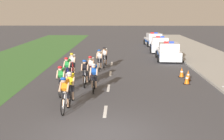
{
  "coord_description": "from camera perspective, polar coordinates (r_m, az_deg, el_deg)",
  "views": [
    {
      "loc": [
        0.55,
        -9.88,
        4.11
      ],
      "look_at": [
        0.2,
        5.96,
        1.1
      ],
      "focal_mm": 49.91,
      "sensor_mm": 36.0,
      "label": 1
    }
  ],
  "objects": [
    {
      "name": "kerb_edge",
      "position": [
        24.81,
        13.7,
        1.06
      ],
      "size": [
        0.16,
        60.0,
        0.13
      ],
      "primitive_type": "cube",
      "color": "#9E9E99",
      "rests_on": "ground"
    },
    {
      "name": "cyclist_fifth",
      "position": [
        17.26,
        -4.95,
        -0.39
      ],
      "size": [
        0.42,
        1.72,
        1.56
      ],
      "color": "black",
      "rests_on": "ground"
    },
    {
      "name": "cyclist_eighth",
      "position": [
        21.66,
        -2.31,
        1.92
      ],
      "size": [
        0.42,
        1.72,
        1.56
      ],
      "color": "black",
      "rests_on": "ground"
    },
    {
      "name": "police_car_second",
      "position": [
        32.44,
        8.75,
        4.55
      ],
      "size": [
        2.26,
        4.53,
        1.59
      ],
      "color": "white",
      "rests_on": "ground"
    },
    {
      "name": "traffic_cone_mid",
      "position": [
        20.03,
        12.65,
        -0.45
      ],
      "size": [
        0.36,
        0.36,
        0.64
      ],
      "color": "black",
      "rests_on": "ground"
    },
    {
      "name": "ground_plane",
      "position": [
        10.72,
        -1.83,
        -11.79
      ],
      "size": [
        160.0,
        160.0,
        0.0
      ],
      "primitive_type": "plane",
      "color": "#424247"
    },
    {
      "name": "cyclist_third",
      "position": [
        15.5,
        -9.29,
        -1.77
      ],
      "size": [
        0.42,
        1.72,
        1.56
      ],
      "color": "black",
      "rests_on": "ground"
    },
    {
      "name": "cyclist_seventh",
      "position": [
        18.63,
        -3.84,
        0.45
      ],
      "size": [
        0.45,
        1.72,
        1.56
      ],
      "color": "black",
      "rests_on": "ground"
    },
    {
      "name": "traffic_cone_far",
      "position": [
        19.18,
        13.76,
        -0.98
      ],
      "size": [
        0.36,
        0.36,
        0.64
      ],
      "color": "black",
      "rests_on": "ground"
    },
    {
      "name": "cyclist_tenth",
      "position": [
        23.13,
        -1.33,
        2.49
      ],
      "size": [
        0.45,
        1.72,
        1.56
      ],
      "color": "black",
      "rests_on": "ground"
    },
    {
      "name": "sidewalk_slab",
      "position": [
        25.46,
        19.18,
        1.0
      ],
      "size": [
        5.14,
        60.0,
        0.12
      ],
      "primitive_type": "cube",
      "color": "#A3A099",
      "rests_on": "ground"
    },
    {
      "name": "cyclist_lead",
      "position": [
        12.95,
        -8.59,
        -4.24
      ],
      "size": [
        0.43,
        1.72,
        1.56
      ],
      "color": "black",
      "rests_on": "ground"
    },
    {
      "name": "lane_markings_centre",
      "position": [
        16.9,
        -0.66,
        -3.31
      ],
      "size": [
        0.14,
        17.6,
        0.01
      ],
      "color": "white",
      "rests_on": "ground"
    },
    {
      "name": "cyclist_ninth",
      "position": [
        20.09,
        -7.23,
        1.14
      ],
      "size": [
        0.42,
        1.72,
        1.56
      ],
      "color": "black",
      "rests_on": "ground"
    },
    {
      "name": "traffic_cone_near",
      "position": [
        18.2,
        13.57,
        -1.6
      ],
      "size": [
        0.36,
        0.36,
        0.64
      ],
      "color": "black",
      "rests_on": "ground"
    },
    {
      "name": "grass_verge",
      "position": [
        25.74,
        -18.49,
        1.01
      ],
      "size": [
        7.0,
        60.0,
        0.01
      ],
      "primitive_type": "cube",
      "color": "#3D7033",
      "rests_on": "ground"
    },
    {
      "name": "cyclist_fourth",
      "position": [
        16.04,
        -3.31,
        -1.22
      ],
      "size": [
        0.42,
        1.72,
        1.56
      ],
      "color": "black",
      "rests_on": "ground"
    },
    {
      "name": "police_car_third",
      "position": [
        38.04,
        7.66,
        5.48
      ],
      "size": [
        2.22,
        4.51,
        1.59
      ],
      "color": "silver",
      "rests_on": "ground"
    },
    {
      "name": "cyclist_sixth",
      "position": [
        18.25,
        -8.13,
        0.15
      ],
      "size": [
        0.44,
        1.72,
        1.56
      ],
      "color": "black",
      "rests_on": "ground"
    },
    {
      "name": "police_car_nearest",
      "position": [
        26.91,
        10.29,
        3.25
      ],
      "size": [
        2.2,
        4.5,
        1.59
      ],
      "color": "silver",
      "rests_on": "ground"
    },
    {
      "name": "cyclist_second",
      "position": [
        14.0,
        -7.59,
        -3.08
      ],
      "size": [
        0.42,
        1.72,
        1.56
      ],
      "color": "black",
      "rests_on": "ground"
    }
  ]
}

